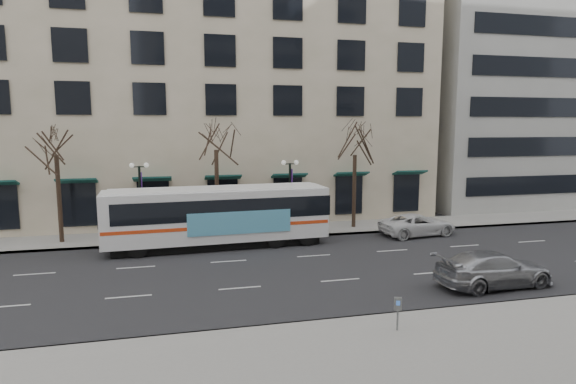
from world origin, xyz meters
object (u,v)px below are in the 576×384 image
object	(u,v)px
lamp_post_left	(141,198)
silver_car	(494,269)
tree_far_left	(55,140)
lamp_post_right	(290,193)
tree_far_right	(355,142)
white_pickup	(418,225)
city_bus	(219,215)
tree_far_mid	(216,136)
pay_station	(398,307)

from	to	relation	value
lamp_post_left	silver_car	bearing A→B (deg)	-37.75
tree_far_left	lamp_post_right	size ratio (longest dim) A/B	1.60
tree_far_left	silver_car	world-z (taller)	tree_far_left
tree_far_right	lamp_post_left	xyz separation A→B (m)	(-14.99, -0.60, -3.48)
tree_far_left	white_pickup	distance (m)	24.49
silver_car	city_bus	bearing A→B (deg)	45.31
lamp_post_left	tree_far_left	bearing A→B (deg)	173.17
lamp_post_right	tree_far_mid	bearing A→B (deg)	173.17
lamp_post_left	silver_car	world-z (taller)	lamp_post_left
tree_far_mid	white_pickup	size ratio (longest dim) A/B	1.60
white_pickup	silver_car	bearing A→B (deg)	164.24
city_bus	silver_car	distance (m)	16.03
silver_car	pay_station	xyz separation A→B (m)	(-6.87, -3.85, 0.21)
city_bus	silver_car	bearing A→B (deg)	-44.09
tree_far_left	tree_far_right	world-z (taller)	tree_far_left
city_bus	white_pickup	xyz separation A→B (m)	(13.71, -0.04, -1.30)
lamp_post_left	lamp_post_right	distance (m)	10.00
lamp_post_left	city_bus	xyz separation A→B (m)	(4.83, -2.40, -0.90)
tree_far_mid	tree_far_right	world-z (taller)	tree_far_mid
lamp_post_left	pay_station	size ratio (longest dim) A/B	4.20
tree_far_left	white_pickup	bearing A→B (deg)	-7.36
tree_far_left	tree_far_mid	xyz separation A→B (m)	(10.00, 0.00, 0.21)
pay_station	lamp_post_left	bearing A→B (deg)	143.38
tree_far_mid	pay_station	distance (m)	19.06
tree_far_right	city_bus	distance (m)	11.46
white_pickup	pay_station	size ratio (longest dim) A/B	4.32
white_pickup	tree_far_mid	bearing A→B (deg)	71.04
tree_far_left	lamp_post_right	world-z (taller)	tree_far_left
tree_far_left	tree_far_right	bearing A→B (deg)	0.00
silver_car	white_pickup	xyz separation A→B (m)	(1.76, 10.56, -0.09)
tree_far_mid	tree_far_right	distance (m)	10.01
tree_far_right	lamp_post_right	xyz separation A→B (m)	(-4.99, -0.60, -3.48)
lamp_post_left	city_bus	distance (m)	5.47
tree_far_right	pay_station	size ratio (longest dim) A/B	6.50
lamp_post_right	pay_station	size ratio (longest dim) A/B	4.20
tree_far_right	tree_far_mid	bearing A→B (deg)	180.00
white_pickup	pay_station	xyz separation A→B (m)	(-8.62, -14.41, 0.30)
pay_station	silver_car	bearing A→B (deg)	52.17
tree_far_right	silver_car	size ratio (longest dim) A/B	1.40
lamp_post_right	city_bus	distance (m)	5.77
lamp_post_right	pay_station	distance (m)	16.96
silver_car	pay_station	bearing A→B (deg)	116.16
tree_far_mid	city_bus	bearing A→B (deg)	-93.00
silver_car	tree_far_left	bearing A→B (deg)	54.91
tree_far_right	silver_car	world-z (taller)	tree_far_right
tree_far_left	pay_station	size ratio (longest dim) A/B	6.73
lamp_post_left	lamp_post_right	size ratio (longest dim) A/B	1.00
tree_far_right	white_pickup	xyz separation A→B (m)	(3.56, -3.04, -5.68)
lamp_post_left	white_pickup	distance (m)	18.84
tree_far_right	city_bus	bearing A→B (deg)	-163.55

